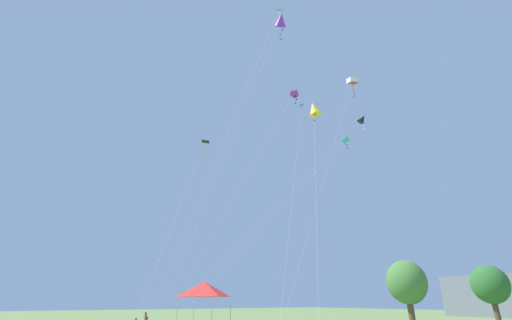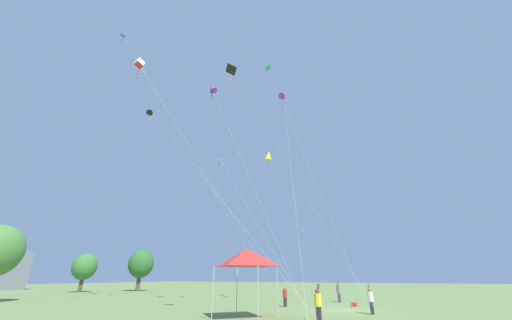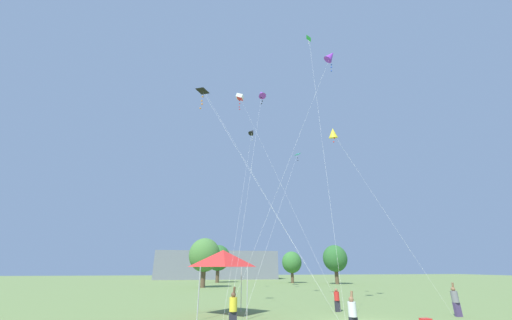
# 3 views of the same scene
# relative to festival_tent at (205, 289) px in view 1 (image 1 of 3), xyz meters

# --- Properties ---
(tree_near_right) EXTENTS (4.94, 4.44, 7.45)m
(tree_near_right) POSITION_rel_festival_tent_xyz_m (1.76, 43.26, 1.28)
(tree_near_right) COLOR brown
(tree_near_right) RESTS_ON ground
(tree_far_left) EXTENTS (4.93, 4.44, 7.44)m
(tree_far_left) POSITION_rel_festival_tent_xyz_m (-1.19, 28.14, 1.28)
(tree_far_left) COLOR brown
(tree_far_left) RESTS_ON ground
(festival_tent) EXTENTS (3.32, 3.32, 4.08)m
(festival_tent) POSITION_rel_festival_tent_xyz_m (0.00, 0.00, 0.00)
(festival_tent) COLOR #B7B7BC
(festival_tent) RESTS_ON ground
(kite_white_box_0) EXTENTS (6.37, 17.92, 28.56)m
(kite_white_box_0) POSITION_rel_festival_tent_xyz_m (2.79, 17.40, 24.43)
(kite_white_box_0) COLOR silver
(kite_white_box_0) RESTS_ON ground
(kite_black_delta_1) EXTENTS (8.07, 7.89, 17.36)m
(kite_black_delta_1) POSITION_rel_festival_tent_xyz_m (-2.21, 0.33, 13.38)
(kite_black_delta_1) COLOR silver
(kite_black_delta_1) RESTS_ON ground
(kite_green_delta_2) EXTENTS (3.24, 8.55, 26.06)m
(kite_green_delta_2) POSITION_rel_festival_tent_xyz_m (8.26, 1.37, 21.59)
(kite_green_delta_2) COLOR silver
(kite_green_delta_2) RESTS_ON ground
(kite_purple_diamond_3) EXTENTS (10.74, 4.92, 23.40)m
(kite_purple_diamond_3) POSITION_rel_festival_tent_xyz_m (9.90, 0.37, 19.05)
(kite_purple_diamond_3) COLOR silver
(kite_purple_diamond_3) RESTS_ON ground
(kite_cyan_delta_4) EXTENTS (8.12, 12.40, 15.24)m
(kite_cyan_delta_4) POSITION_rel_festival_tent_xyz_m (8.36, 7.83, 11.24)
(kite_cyan_delta_4) COLOR silver
(kite_cyan_delta_4) RESTS_ON ground
(kite_blue_delta_5) EXTENTS (11.10, 13.24, 26.25)m
(kite_blue_delta_5) POSITION_rel_festival_tent_xyz_m (-2.20, 13.11, 21.35)
(kite_blue_delta_5) COLOR silver
(kite_blue_delta_5) RESTS_ON ground
(kite_purple_diamond_6) EXTENTS (4.53, 11.27, 22.32)m
(kite_purple_diamond_6) POSITION_rel_festival_tent_xyz_m (4.14, 6.65, 18.13)
(kite_purple_diamond_6) COLOR silver
(kite_purple_diamond_6) RESTS_ON ground
(kite_yellow_diamond_7) EXTENTS (4.96, 5.78, 15.86)m
(kite_yellow_diamond_7) POSITION_rel_festival_tent_xyz_m (10.45, 2.65, 11.73)
(kite_yellow_diamond_7) COLOR silver
(kite_yellow_diamond_7) RESTS_ON ground
(kite_black_diamond_8) EXTENTS (5.47, 21.34, 22.06)m
(kite_black_diamond_8) POSITION_rel_festival_tent_xyz_m (4.52, 15.97, 17.83)
(kite_black_diamond_8) COLOR silver
(kite_black_diamond_8) RESTS_ON ground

